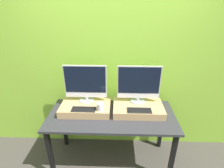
{
  "coord_description": "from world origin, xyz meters",
  "views": [
    {
      "loc": [
        0.07,
        -1.48,
        2.07
      ],
      "look_at": [
        0.0,
        0.53,
        1.13
      ],
      "focal_mm": 28.0,
      "sensor_mm": 36.0,
      "label": 1
    }
  ],
  "objects": [
    {
      "name": "monitor_left",
      "position": [
        -0.34,
        0.53,
        1.14
      ],
      "size": [
        0.54,
        0.19,
        0.49
      ],
      "color": "#B2B2B7",
      "rests_on": "wooden_riser_left"
    },
    {
      "name": "workbench",
      "position": [
        0.0,
        0.35,
        0.7
      ],
      "size": [
        1.59,
        0.71,
        0.79
      ],
      "color": "#2D2D33",
      "rests_on": "ground_plane"
    },
    {
      "name": "wooden_riser_right",
      "position": [
        0.34,
        0.44,
        0.84
      ],
      "size": [
        0.63,
        0.4,
        0.1
      ],
      "color": "tan",
      "rests_on": "workbench"
    },
    {
      "name": "wooden_riser_left",
      "position": [
        -0.34,
        0.44,
        0.84
      ],
      "size": [
        0.63,
        0.4,
        0.1
      ],
      "color": "tan",
      "rests_on": "workbench"
    },
    {
      "name": "keyboard_right",
      "position": [
        0.34,
        0.3,
        0.89
      ],
      "size": [
        0.29,
        0.12,
        0.01
      ],
      "color": "#2D2D2D",
      "rests_on": "wooden_riser_right"
    },
    {
      "name": "monitor_right",
      "position": [
        0.34,
        0.53,
        1.14
      ],
      "size": [
        0.54,
        0.19,
        0.49
      ],
      "color": "#B2B2B7",
      "rests_on": "wooden_riser_right"
    },
    {
      "name": "wall_back",
      "position": [
        0.0,
        0.78,
        1.3
      ],
      "size": [
        8.0,
        0.04,
        2.6
      ],
      "color": "#8CC638",
      "rests_on": "ground_plane"
    },
    {
      "name": "keyboard_left",
      "position": [
        -0.34,
        0.3,
        0.89
      ],
      "size": [
        0.29,
        0.12,
        0.01
      ],
      "color": "#2D2D2D",
      "rests_on": "wooden_riser_left"
    },
    {
      "name": "mug",
      "position": [
        -0.13,
        0.3,
        0.93
      ],
      "size": [
        0.08,
        0.08,
        0.1
      ],
      "color": "white",
      "rests_on": "wooden_riser_left"
    }
  ]
}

